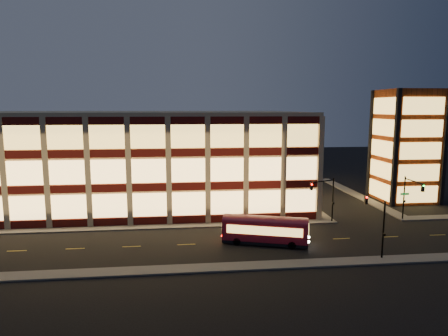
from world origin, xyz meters
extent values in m
plane|color=black|center=(0.00, 0.00, 0.00)|extent=(200.00, 200.00, 0.00)
cube|color=#514F4C|center=(-3.00, 1.00, 0.07)|extent=(54.00, 2.00, 0.15)
cube|color=#514F4C|center=(23.00, 17.00, 0.07)|extent=(2.00, 30.00, 0.15)
cube|color=#514F4C|center=(40.00, 1.00, 0.07)|extent=(14.00, 2.00, 0.15)
cube|color=#514F4C|center=(34.00, 17.00, 0.07)|extent=(2.00, 30.00, 0.15)
cube|color=#514F4C|center=(0.00, -13.00, 0.07)|extent=(100.00, 2.00, 0.15)
cube|color=tan|center=(-3.00, 17.00, 7.00)|extent=(50.00, 30.00, 14.00)
cube|color=tan|center=(-3.00, 17.00, 14.25)|extent=(50.40, 30.40, 0.50)
cube|color=#470C0A|center=(-3.00, 1.88, 0.65)|extent=(50.10, 0.25, 1.00)
cube|color=#FFC56B|center=(-3.00, 1.90, 2.75)|extent=(49.00, 0.20, 3.00)
cube|color=#470C0A|center=(22.12, 17.00, 0.65)|extent=(0.25, 30.10, 1.00)
cube|color=#FFC56B|center=(22.10, 17.00, 2.75)|extent=(0.20, 29.00, 3.00)
cube|color=#470C0A|center=(-3.00, 1.88, 5.05)|extent=(50.10, 0.25, 1.00)
cube|color=#FFC56B|center=(-3.00, 1.90, 7.15)|extent=(49.00, 0.20, 3.00)
cube|color=#470C0A|center=(22.12, 17.00, 5.05)|extent=(0.25, 30.10, 1.00)
cube|color=#FFC56B|center=(22.10, 17.00, 7.15)|extent=(0.20, 29.00, 3.00)
cube|color=#470C0A|center=(-3.00, 1.88, 9.45)|extent=(50.10, 0.25, 1.00)
cube|color=#FFC56B|center=(-3.00, 1.90, 11.55)|extent=(49.00, 0.20, 3.00)
cube|color=#470C0A|center=(22.12, 17.00, 9.45)|extent=(0.25, 30.10, 1.00)
cube|color=#FFC56B|center=(22.10, 17.00, 11.55)|extent=(0.20, 29.00, 3.00)
cube|color=#8C3814|center=(40.00, 12.00, 9.00)|extent=(8.00, 8.00, 18.00)
cube|color=black|center=(36.00, 8.00, 9.00)|extent=(0.60, 0.60, 18.00)
cube|color=black|center=(44.00, 8.00, 9.00)|extent=(0.60, 0.60, 18.00)
cube|color=black|center=(36.00, 16.00, 9.00)|extent=(0.60, 0.60, 18.00)
cube|color=black|center=(44.00, 16.00, 9.00)|extent=(0.60, 0.60, 18.00)
cube|color=#FFC559|center=(40.00, 7.92, 1.80)|extent=(6.60, 0.16, 2.60)
cube|color=#FFC559|center=(35.92, 12.00, 1.80)|extent=(0.16, 6.60, 2.60)
cube|color=#FFC559|center=(40.00, 7.92, 5.20)|extent=(6.60, 0.16, 2.60)
cube|color=#FFC559|center=(35.92, 12.00, 5.20)|extent=(0.16, 6.60, 2.60)
cube|color=#FFC559|center=(40.00, 7.92, 8.60)|extent=(6.60, 0.16, 2.60)
cube|color=#FFC559|center=(35.92, 12.00, 8.60)|extent=(0.16, 6.60, 2.60)
cube|color=#FFC559|center=(40.00, 7.92, 12.00)|extent=(6.60, 0.16, 2.60)
cube|color=#FFC559|center=(35.92, 12.00, 12.00)|extent=(0.16, 6.60, 2.60)
cube|color=#FFC559|center=(40.00, 7.92, 15.40)|extent=(6.60, 0.16, 2.60)
cube|color=#FFC559|center=(35.92, 12.00, 15.40)|extent=(0.16, 6.60, 2.60)
cylinder|color=black|center=(23.50, 0.80, 3.00)|extent=(0.18, 0.18, 6.00)
cylinder|color=black|center=(21.75, 0.05, 5.70)|extent=(3.56, 1.63, 0.14)
cube|color=black|center=(20.00, -0.70, 5.20)|extent=(0.32, 0.32, 0.95)
sphere|color=#FF0C05|center=(20.00, -0.88, 5.50)|extent=(0.20, 0.20, 0.20)
cube|color=black|center=(23.50, 0.60, 2.60)|extent=(0.25, 0.18, 0.28)
cylinder|color=black|center=(33.50, 0.80, 3.00)|extent=(0.18, 0.18, 6.00)
cylinder|color=black|center=(33.50, -1.20, 5.70)|extent=(0.14, 4.00, 0.14)
cube|color=black|center=(33.50, -3.20, 5.20)|extent=(0.32, 0.32, 0.95)
sphere|color=#0CFF26|center=(33.50, -3.38, 5.50)|extent=(0.20, 0.20, 0.20)
cube|color=black|center=(33.50, 0.60, 2.60)|extent=(0.25, 0.18, 0.28)
cube|color=#0C7226|center=(33.50, 0.65, 3.60)|extent=(1.20, 0.06, 0.28)
cylinder|color=black|center=(23.50, -12.50, 3.00)|extent=(0.18, 0.18, 6.00)
cylinder|color=black|center=(23.50, -10.50, 5.70)|extent=(0.14, 4.00, 0.14)
cube|color=black|center=(23.50, -8.50, 5.20)|extent=(0.32, 0.32, 0.95)
sphere|color=#FF0C05|center=(23.50, -8.68, 5.50)|extent=(0.20, 0.20, 0.20)
cube|color=black|center=(23.50, -12.70, 2.60)|extent=(0.25, 0.18, 0.28)
cube|color=maroon|center=(12.76, -6.77, 1.60)|extent=(9.67, 5.17, 2.16)
cube|color=black|center=(12.76, -6.77, 0.33)|extent=(9.67, 5.17, 0.33)
cylinder|color=black|center=(9.58, -6.82, 0.42)|extent=(0.89, 0.53, 0.85)
cylinder|color=black|center=(10.23, -4.85, 0.42)|extent=(0.89, 0.53, 0.85)
cylinder|color=black|center=(15.30, -8.70, 0.42)|extent=(0.89, 0.53, 0.85)
cylinder|color=black|center=(15.94, -6.73, 0.42)|extent=(0.89, 0.53, 0.85)
cube|color=#FFC559|center=(12.39, -7.92, 1.88)|extent=(7.88, 2.64, 0.94)
cube|color=#FFC559|center=(13.14, -5.63, 1.88)|extent=(7.88, 2.64, 0.94)
camera|label=1|loc=(3.40, -48.88, 15.07)|focal=32.00mm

